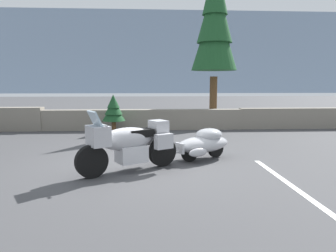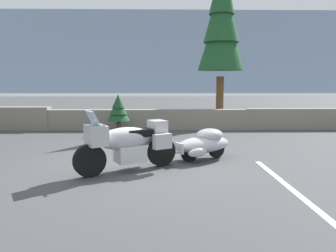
% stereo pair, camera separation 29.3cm
% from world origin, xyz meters
% --- Properties ---
extents(ground_plane, '(80.00, 80.00, 0.00)m').
position_xyz_m(ground_plane, '(0.00, 0.00, 0.00)').
color(ground_plane, '#424244').
extents(stone_guard_wall, '(24.00, 0.53, 0.93)m').
position_xyz_m(stone_guard_wall, '(-0.64, 5.75, 0.44)').
color(stone_guard_wall, gray).
rests_on(stone_guard_wall, ground).
extents(distant_ridgeline, '(240.00, 80.00, 16.00)m').
position_xyz_m(distant_ridgeline, '(0.00, 95.77, 8.00)').
color(distant_ridgeline, '#7F93AD').
rests_on(distant_ridgeline, ground).
extents(touring_motorcycle, '(2.08, 1.41, 1.33)m').
position_xyz_m(touring_motorcycle, '(-0.19, -0.45, 0.62)').
color(touring_motorcycle, black).
rests_on(touring_motorcycle, ground).
extents(car_shaped_trailer, '(2.09, 1.41, 0.76)m').
position_xyz_m(car_shaped_trailer, '(1.57, 0.55, 0.41)').
color(car_shaped_trailer, black).
rests_on(car_shaped_trailer, ground).
extents(pine_tree_tall, '(2.13, 2.13, 7.60)m').
position_xyz_m(pine_tree_tall, '(3.29, 7.89, 4.76)').
color(pine_tree_tall, brown).
rests_on(pine_tree_tall, ground).
extents(pine_sapling_near, '(0.86, 0.86, 1.46)m').
position_xyz_m(pine_sapling_near, '(-1.10, 4.85, 0.91)').
color(pine_sapling_near, brown).
rests_on(pine_sapling_near, ground).
extents(parking_stripe_marker, '(0.12, 3.60, 0.01)m').
position_xyz_m(parking_stripe_marker, '(2.84, -1.50, 0.00)').
color(parking_stripe_marker, silver).
rests_on(parking_stripe_marker, ground).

